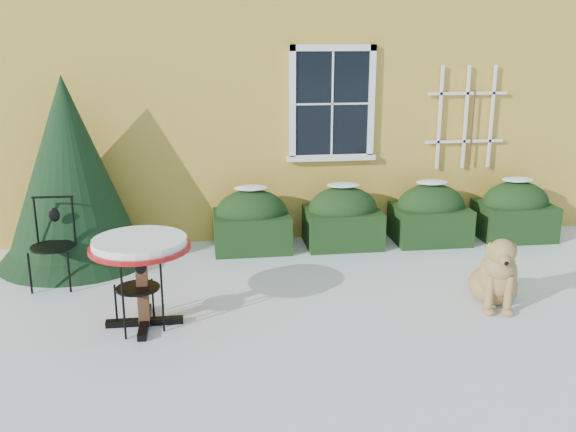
{
  "coord_description": "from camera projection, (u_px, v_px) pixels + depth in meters",
  "views": [
    {
      "loc": [
        -0.97,
        -6.04,
        2.89
      ],
      "look_at": [
        0.0,
        1.0,
        0.9
      ],
      "focal_mm": 40.0,
      "sensor_mm": 36.0,
      "label": 1
    }
  ],
  "objects": [
    {
      "name": "ground",
      "position": [
        301.0,
        325.0,
        6.67
      ],
      "size": [
        80.0,
        80.0,
        0.0
      ],
      "primitive_type": "plane",
      "color": "white",
      "rests_on": "ground"
    },
    {
      "name": "dog",
      "position": [
        496.0,
        277.0,
        7.06
      ],
      "size": [
        0.67,
        0.91,
        0.86
      ],
      "rotation": [
        0.0,
        0.0,
        -0.26
      ],
      "color": "tan",
      "rests_on": "ground"
    },
    {
      "name": "patio_chair_far",
      "position": [
        53.0,
        243.0,
        7.62
      ],
      "size": [
        0.51,
        0.51,
        1.06
      ],
      "rotation": [
        0.0,
        0.0,
        -0.04
      ],
      "color": "black",
      "rests_on": "ground"
    },
    {
      "name": "house",
      "position": [
        246.0,
        19.0,
        12.48
      ],
      "size": [
        12.4,
        8.4,
        6.4
      ],
      "color": "gold",
      "rests_on": "ground"
    },
    {
      "name": "patio_chair_near",
      "position": [
        139.0,
        287.0,
        6.45
      ],
      "size": [
        0.53,
        0.52,
        0.94
      ],
      "rotation": [
        0.0,
        0.0,
        3.47
      ],
      "color": "black",
      "rests_on": "ground"
    },
    {
      "name": "evergreen_shrub",
      "position": [
        71.0,
        189.0,
        8.35
      ],
      "size": [
        2.02,
        2.02,
        2.44
      ],
      "rotation": [
        0.0,
        0.0,
        -0.16
      ],
      "color": "black",
      "rests_on": "ground"
    },
    {
      "name": "hedge_row",
      "position": [
        387.0,
        216.0,
        9.21
      ],
      "size": [
        4.95,
        0.8,
        0.91
      ],
      "color": "black",
      "rests_on": "ground"
    },
    {
      "name": "bistro_table",
      "position": [
        140.0,
        253.0,
        6.46
      ],
      "size": [
        1.02,
        1.02,
        0.94
      ],
      "rotation": [
        0.0,
        0.0,
        0.12
      ],
      "color": "black",
      "rests_on": "ground"
    }
  ]
}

